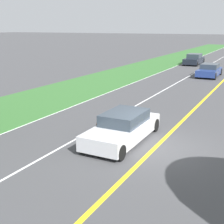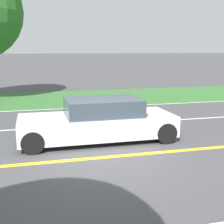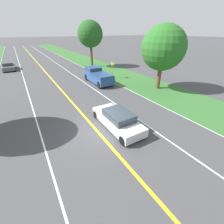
% 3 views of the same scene
% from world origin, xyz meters
% --- Properties ---
extents(ground_plane, '(400.00, 400.00, 0.00)m').
position_xyz_m(ground_plane, '(0.00, 0.00, 0.00)').
color(ground_plane, '#424244').
extents(centre_divider_line, '(0.18, 160.00, 0.01)m').
position_xyz_m(centre_divider_line, '(0.00, 0.00, 0.00)').
color(centre_divider_line, yellow).
rests_on(centre_divider_line, ground).
extents(lane_edge_line_right, '(0.14, 160.00, 0.01)m').
position_xyz_m(lane_edge_line_right, '(7.00, 0.00, 0.00)').
color(lane_edge_line_right, white).
rests_on(lane_edge_line_right, ground).
extents(lane_dash_same_dir, '(0.10, 160.00, 0.01)m').
position_xyz_m(lane_dash_same_dir, '(3.50, 0.00, 0.00)').
color(lane_dash_same_dir, white).
rests_on(lane_dash_same_dir, ground).
extents(lane_dash_oncoming, '(0.10, 160.00, 0.01)m').
position_xyz_m(lane_dash_oncoming, '(-3.50, 0.00, 0.00)').
color(lane_dash_oncoming, white).
rests_on(lane_dash_oncoming, ground).
extents(grass_verge_right, '(6.00, 160.00, 0.03)m').
position_xyz_m(grass_verge_right, '(10.00, 0.00, 0.01)').
color(grass_verge_right, '#33662D').
rests_on(grass_verge_right, ground).
extents(ego_car, '(1.83, 4.61, 1.28)m').
position_xyz_m(ego_car, '(1.55, -0.14, 0.60)').
color(ego_car, silver).
rests_on(ego_car, ground).
extents(dog, '(0.21, 1.08, 0.72)m').
position_xyz_m(dog, '(2.78, -0.41, 0.45)').
color(dog, brown).
rests_on(dog, ground).
extents(pickup_truck, '(2.02, 5.23, 1.86)m').
position_xyz_m(pickup_truck, '(5.11, 10.33, 0.95)').
color(pickup_truck, '#284C84').
rests_on(pickup_truck, ground).
extents(oncoming_car, '(1.94, 4.70, 1.27)m').
position_xyz_m(oncoming_car, '(-5.27, 25.44, 0.60)').
color(oncoming_car, '#51565B').
rests_on(oncoming_car, ground).
extents(roadside_tree_right_near, '(4.82, 4.82, 7.01)m').
position_xyz_m(roadside_tree_right_near, '(10.34, 4.36, 4.58)').
color(roadside_tree_right_near, brown).
rests_on(roadside_tree_right_near, ground).
extents(roadside_tree_right_far, '(4.56, 4.56, 8.00)m').
position_xyz_m(roadside_tree_right_far, '(8.83, 20.34, 5.68)').
color(roadside_tree_right_far, brown).
rests_on(roadside_tree_right_far, ground).
extents(street_sign, '(0.11, 0.64, 2.32)m').
position_xyz_m(street_sign, '(7.96, 11.17, 1.47)').
color(street_sign, gray).
rests_on(street_sign, ground).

